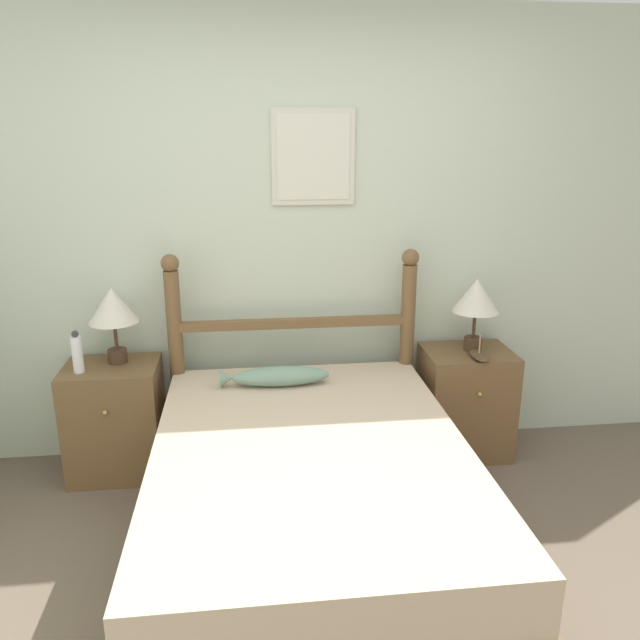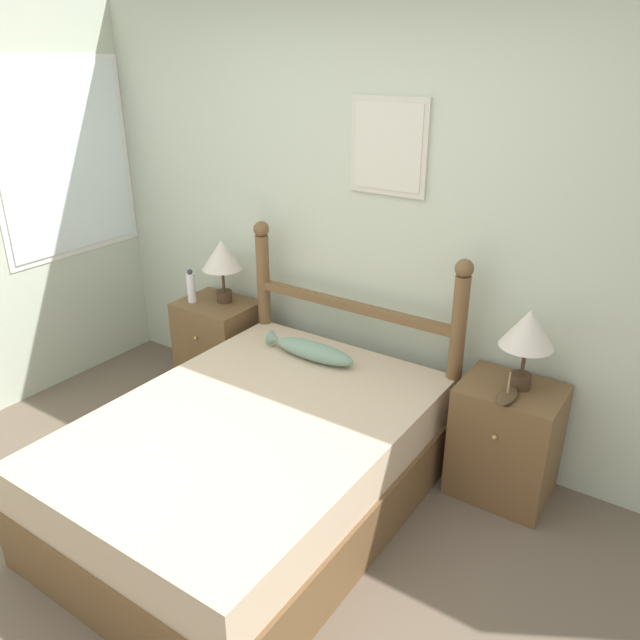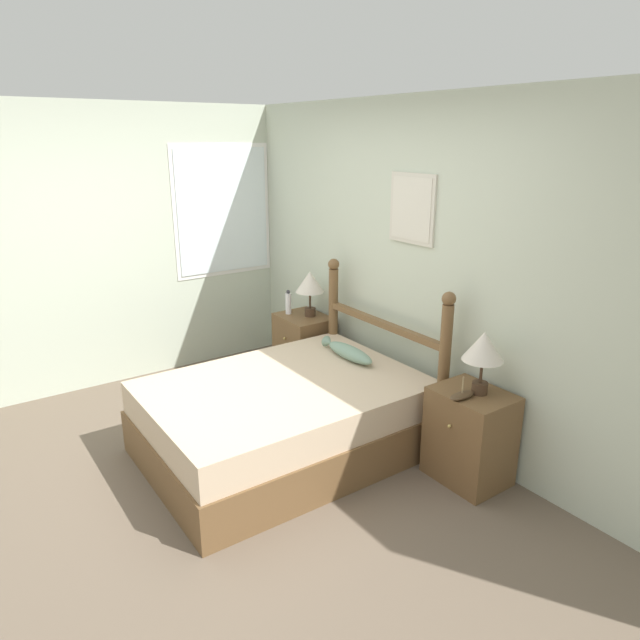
{
  "view_description": "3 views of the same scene",
  "coord_description": "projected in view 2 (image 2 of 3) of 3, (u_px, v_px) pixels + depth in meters",
  "views": [
    {
      "loc": [
        -0.32,
        -1.84,
        1.88
      ],
      "look_at": [
        0.02,
        1.04,
        1.0
      ],
      "focal_mm": 35.0,
      "sensor_mm": 36.0,
      "label": 1
    },
    {
      "loc": [
        1.68,
        -1.36,
        2.24
      ],
      "look_at": [
        0.02,
        1.08,
        0.94
      ],
      "focal_mm": 35.0,
      "sensor_mm": 36.0,
      "label": 2
    },
    {
      "loc": [
        3.17,
        -1.33,
        2.26
      ],
      "look_at": [
        -0.08,
        0.95,
        0.97
      ],
      "focal_mm": 32.0,
      "sensor_mm": 36.0,
      "label": 3
    }
  ],
  "objects": [
    {
      "name": "fish_pillow",
      "position": [
        311.0,
        350.0,
        3.63
      ],
      "size": [
        0.59,
        0.14,
        0.11
      ],
      "color": "gray",
      "rests_on": "bed"
    },
    {
      "name": "nightstand_left",
      "position": [
        219.0,
        346.0,
        4.34
      ],
      "size": [
        0.51,
        0.43,
        0.65
      ],
      "color": "brown",
      "rests_on": "ground_plane"
    },
    {
      "name": "table_lamp_right",
      "position": [
        528.0,
        331.0,
        3.04
      ],
      "size": [
        0.27,
        0.27,
        0.43
      ],
      "color": "#422D1E",
      "rests_on": "nightstand_right"
    },
    {
      "name": "ground_plane",
      "position": [
        181.0,
        589.0,
        2.8
      ],
      "size": [
        16.0,
        16.0,
        0.0
      ],
      "primitive_type": "plane",
      "color": "brown"
    },
    {
      "name": "model_boat",
      "position": [
        507.0,
        396.0,
        3.05
      ],
      "size": [
        0.08,
        0.21,
        0.15
      ],
      "color": "#4C3823",
      "rests_on": "nightstand_right"
    },
    {
      "name": "headboard",
      "position": [
        351.0,
        330.0,
        3.74
      ],
      "size": [
        1.44,
        0.1,
        1.24
      ],
      "color": "brown",
      "rests_on": "ground_plane"
    },
    {
      "name": "nightstand_right",
      "position": [
        505.0,
        441.0,
        3.29
      ],
      "size": [
        0.51,
        0.43,
        0.65
      ],
      "color": "brown",
      "rests_on": "ground_plane"
    },
    {
      "name": "table_lamp_left",
      "position": [
        222.0,
        257.0,
        4.1
      ],
      "size": [
        0.27,
        0.27,
        0.43
      ],
      "color": "#422D1E",
      "rests_on": "nightstand_left"
    },
    {
      "name": "bed",
      "position": [
        254.0,
        463.0,
        3.19
      ],
      "size": [
        1.42,
        1.96,
        0.56
      ],
      "color": "brown",
      "rests_on": "ground_plane"
    },
    {
      "name": "bottle",
      "position": [
        191.0,
        287.0,
        4.18
      ],
      "size": [
        0.06,
        0.06,
        0.23
      ],
      "color": "white",
      "rests_on": "nightstand_left"
    },
    {
      "name": "wall_back",
      "position": [
        380.0,
        227.0,
        3.59
      ],
      "size": [
        6.4,
        0.08,
        2.55
      ],
      "color": "beige",
      "rests_on": "ground_plane"
    }
  ]
}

